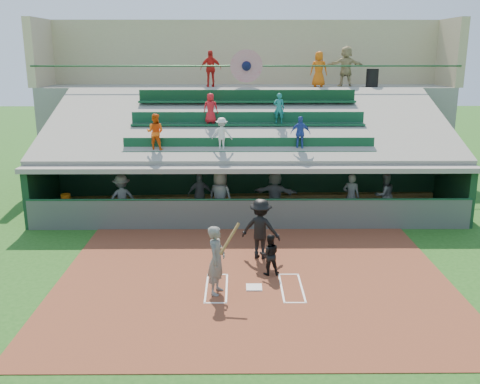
{
  "coord_description": "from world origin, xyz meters",
  "views": [
    {
      "loc": [
        -0.48,
        -13.41,
        6.27
      ],
      "look_at": [
        -0.36,
        3.5,
        1.8
      ],
      "focal_mm": 40.0,
      "sensor_mm": 36.0,
      "label": 1
    }
  ],
  "objects_px": {
    "batter_at_plate": "(217,260)",
    "white_table": "(66,211)",
    "catcher": "(269,255)",
    "water_cooler": "(66,199)",
    "home_plate": "(254,287)",
    "trash_bin": "(372,78)"
  },
  "relations": [
    {
      "from": "water_cooler",
      "to": "trash_bin",
      "type": "bearing_deg",
      "value": 26.54
    },
    {
      "from": "home_plate",
      "to": "catcher",
      "type": "xyz_separation_m",
      "value": [
        0.47,
        0.93,
        0.59
      ]
    },
    {
      "from": "home_plate",
      "to": "trash_bin",
      "type": "bearing_deg",
      "value": 64.37
    },
    {
      "from": "catcher",
      "to": "batter_at_plate",
      "type": "bearing_deg",
      "value": 35.66
    },
    {
      "from": "batter_at_plate",
      "to": "white_table",
      "type": "xyz_separation_m",
      "value": [
        -5.97,
        6.41,
        -0.59
      ]
    },
    {
      "from": "home_plate",
      "to": "water_cooler",
      "type": "distance_m",
      "value": 9.25
    },
    {
      "from": "home_plate",
      "to": "batter_at_plate",
      "type": "distance_m",
      "value": 1.39
    },
    {
      "from": "batter_at_plate",
      "to": "trash_bin",
      "type": "distance_m",
      "value": 15.17
    },
    {
      "from": "white_table",
      "to": "water_cooler",
      "type": "xyz_separation_m",
      "value": [
        0.05,
        -0.05,
        0.51
      ]
    },
    {
      "from": "batter_at_plate",
      "to": "water_cooler",
      "type": "xyz_separation_m",
      "value": [
        -5.93,
        6.36,
        -0.08
      ]
    },
    {
      "from": "batter_at_plate",
      "to": "white_table",
      "type": "height_order",
      "value": "batter_at_plate"
    },
    {
      "from": "catcher",
      "to": "trash_bin",
      "type": "relative_size",
      "value": 1.39
    },
    {
      "from": "catcher",
      "to": "trash_bin",
      "type": "distance_m",
      "value": 13.6
    },
    {
      "from": "batter_at_plate",
      "to": "home_plate",
      "type": "bearing_deg",
      "value": 16.36
    },
    {
      "from": "catcher",
      "to": "trash_bin",
      "type": "height_order",
      "value": "trash_bin"
    },
    {
      "from": "catcher",
      "to": "trash_bin",
      "type": "xyz_separation_m",
      "value": [
        5.55,
        11.6,
        4.41
      ]
    },
    {
      "from": "home_plate",
      "to": "trash_bin",
      "type": "height_order",
      "value": "trash_bin"
    },
    {
      "from": "batter_at_plate",
      "to": "trash_bin",
      "type": "xyz_separation_m",
      "value": [
        7.01,
        12.82,
        4.07
      ]
    },
    {
      "from": "home_plate",
      "to": "catcher",
      "type": "distance_m",
      "value": 1.19
    },
    {
      "from": "white_table",
      "to": "trash_bin",
      "type": "xyz_separation_m",
      "value": [
        12.99,
        6.42,
        4.67
      ]
    },
    {
      "from": "batter_at_plate",
      "to": "white_table",
      "type": "distance_m",
      "value": 8.78
    },
    {
      "from": "catcher",
      "to": "water_cooler",
      "type": "distance_m",
      "value": 9.01
    }
  ]
}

